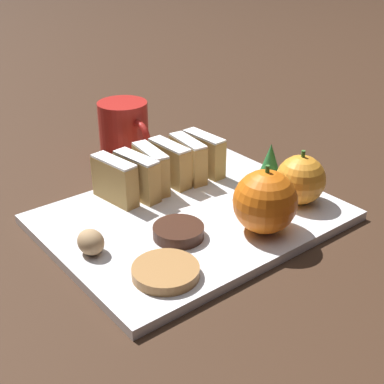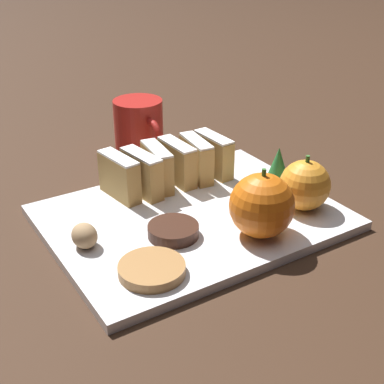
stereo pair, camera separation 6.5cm
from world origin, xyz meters
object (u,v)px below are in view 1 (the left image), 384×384
at_px(orange_near, 301,180).
at_px(chocolate_cookie, 178,232).
at_px(orange_far, 265,202).
at_px(walnut, 90,241).
at_px(coffee_mug, 125,132).

distance_m(orange_near, chocolate_cookie, 0.18).
bearing_deg(orange_near, chocolate_cookie, -99.52).
distance_m(orange_near, orange_far, 0.09).
bearing_deg(walnut, chocolate_cookie, 69.23).
xyz_separation_m(orange_near, orange_far, (0.02, -0.09, 0.01)).
distance_m(chocolate_cookie, coffee_mug, 0.26).
bearing_deg(chocolate_cookie, coffee_mug, 161.16).
bearing_deg(walnut, orange_far, 64.79).
relative_size(chocolate_cookie, coffee_mug, 0.55).
relative_size(orange_near, orange_far, 0.86).
height_order(orange_near, orange_far, orange_far).
distance_m(walnut, chocolate_cookie, 0.10).
relative_size(orange_near, coffee_mug, 0.67).
distance_m(orange_far, coffee_mug, 0.30).
height_order(walnut, coffee_mug, coffee_mug).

